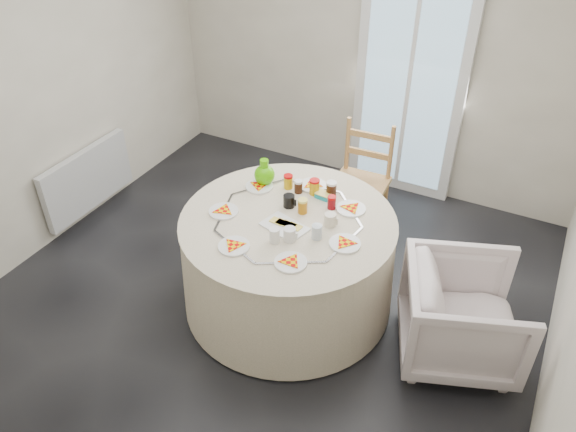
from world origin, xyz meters
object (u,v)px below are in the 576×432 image
at_px(wooden_chair, 360,186).
at_px(green_pitcher, 264,172).
at_px(radiator, 88,179).
at_px(armchair, 464,311).
at_px(table, 288,263).

xyz_separation_m(wooden_chair, green_pitcher, (-0.50, -0.74, 0.40)).
height_order(radiator, armchair, armchair).
distance_m(radiator, table, 2.12).
xyz_separation_m(wooden_chair, armchair, (1.13, -0.98, -0.08)).
bearing_deg(green_pitcher, radiator, 163.60).
distance_m(table, armchair, 1.26).
bearing_deg(radiator, armchair, -1.64).
bearing_deg(armchair, radiator, 68.16).
bearing_deg(table, wooden_chair, 82.92).
bearing_deg(radiator, green_pitcher, 4.78).
height_order(armchair, green_pitcher, green_pitcher).
height_order(radiator, green_pitcher, green_pitcher).
height_order(wooden_chair, green_pitcher, green_pitcher).
bearing_deg(table, radiator, 175.10).
xyz_separation_m(radiator, table, (2.11, -0.18, -0.01)).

